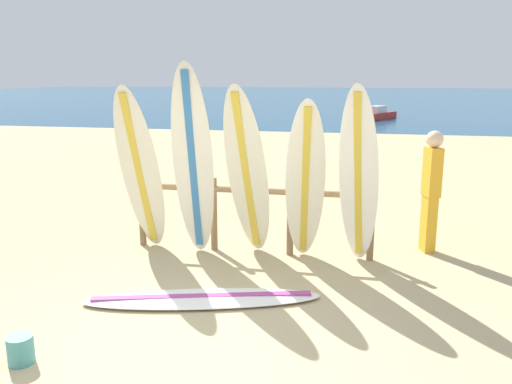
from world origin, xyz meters
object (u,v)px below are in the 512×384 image
Objects in this scene: surfboard_lying_on_sand at (202,299)px; small_boat_offshore at (377,114)px; surfboard_leaning_left at (193,163)px; surfboard_leaning_center at (305,183)px; surfboard_leaning_far_left at (140,171)px; surfboard_leaning_center_right at (359,178)px; beachgoer_standing at (431,186)px; surfboard_leaning_center_left at (247,173)px; surfboard_rack at (251,206)px; sand_bucket at (21,350)px.

small_boat_offshore is at bearing 84.68° from surfboard_lying_on_sand.
surfboard_leaning_center is (1.42, 0.04, -0.21)m from surfboard_leaning_left.
surfboard_leaning_center_right reaches higher than surfboard_leaning_far_left.
surfboard_leaning_center_right is at bearing 1.82° from surfboard_leaning_left.
surfboard_leaning_center is at bearing 55.39° from surfboard_lying_on_sand.
beachgoer_standing is at bearing 12.55° from surfboard_leaning_far_left.
surfboard_leaning_center_left is 1.07× the size of surfboard_leaning_center.
surfboard_leaning_center_right is at bearing 41.03° from surfboard_lying_on_sand.
surfboard_leaning_center_left reaches higher than surfboard_rack.
surfboard_leaning_center is 0.93× the size of surfboard_leaning_center_right.
surfboard_leaning_center is 8.80× the size of sand_bucket.
surfboard_leaning_center is 1.92m from surfboard_lying_on_sand.
sand_bucket is at bearing -133.59° from surfboard_leaning_center_right.
small_boat_offshore is at bearing 84.73° from surfboard_rack.
surfboard_rack reaches higher than small_boat_offshore.
surfboard_lying_on_sand is (-1.56, -1.36, -1.10)m from surfboard_leaning_center_right.
surfboard_rack is 0.55m from surfboard_leaning_center_left.
surfboard_leaning_far_left is at bearing -167.55° from surfboard_rack.
surfboard_lying_on_sand is at bearing -47.31° from surfboard_leaning_far_left.
surfboard_leaning_far_left is 2.14m from surfboard_lying_on_sand.
beachgoer_standing is 5.21m from sand_bucket.
surfboard_leaning_center_left is at bearing -161.70° from beachgoer_standing.
surfboard_lying_on_sand is 10.70× the size of sand_bucket.
surfboard_leaning_far_left is at bearing -179.83° from surfboard_leaning_center_right.
surfboard_rack is 13.51× the size of sand_bucket.
surfboard_leaning_left is 0.70m from surfboard_leaning_center_left.
surfboard_rack is at bearing 167.56° from surfboard_leaning_center_right.
surfboard_leaning_center_left is 1.80m from surfboard_lying_on_sand.
surfboard_leaning_center_left is 1.00× the size of surfboard_leaning_center_right.
beachgoer_standing reaches higher than surfboard_rack.
small_boat_offshore is 13.54× the size of sand_bucket.
surfboard_lying_on_sand is (-0.17, -1.42, -1.10)m from surfboard_leaning_center_left.
surfboard_leaning_center is (0.75, -0.08, -0.08)m from surfboard_leaning_center_left.
beachgoer_standing is 6.86× the size of sand_bucket.
surfboard_leaning_far_left is (-1.42, -0.31, 0.49)m from surfboard_rack.
surfboard_leaning_far_left is 0.99× the size of surfboard_leaning_center_left.
surfboard_rack is 1.78m from surfboard_lying_on_sand.
surfboard_leaning_center_right reaches higher than surfboard_lying_on_sand.
surfboard_leaning_far_left is 2.17m from surfboard_leaning_center.
surfboard_leaning_left is at bearing -4.37° from surfboard_leaning_far_left.
surfboard_lying_on_sand is at bearing -138.97° from surfboard_leaning_center_right.
surfboard_leaning_far_left is 0.88× the size of surfboard_lying_on_sand.
surfboard_leaning_center is at bearing -151.82° from beachgoer_standing.
surfboard_leaning_center_right is at bearing -138.90° from beachgoer_standing.
surfboard_leaning_center_left is at bearing 82.97° from surfboard_lying_on_sand.
surfboard_leaning_center_right is at bearing -91.76° from small_boat_offshore.
surfboard_leaning_left is 23.28m from small_boat_offshore.
surfboard_rack is 2.41m from beachgoer_standing.
surfboard_leaning_center_left is (0.67, 0.12, -0.13)m from surfboard_leaning_left.
sand_bucket is (-1.30, -3.12, -0.52)m from surfboard_rack.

